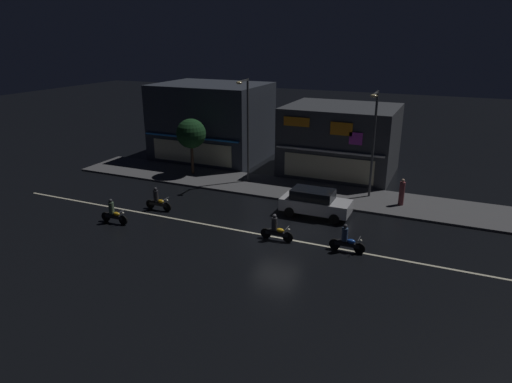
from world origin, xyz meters
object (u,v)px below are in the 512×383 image
Objects in this scene: pedestrian_on_sidewalk at (402,193)px; motorcycle_trailing_far at (346,240)px; parked_car_trailing at (315,202)px; motorcycle_following at (158,201)px; traffic_cone at (292,202)px; motorcycle_lead at (276,229)px; streetlamp_west at (247,123)px; motorcycle_opposite_lane at (113,213)px; streetlamp_mid at (373,136)px.

motorcycle_trailing_far is at bearing -162.22° from pedestrian_on_sidewalk.
parked_car_trailing is 2.26× the size of motorcycle_following.
motorcycle_following is at bearing 146.26° from pedestrian_on_sidewalk.
pedestrian_on_sidewalk is 6.04m from parked_car_trailing.
traffic_cone is at bearing -28.56° from parked_car_trailing.
parked_car_trailing reaches higher than motorcycle_trailing_far.
motorcycle_lead and motorcycle_following have the same top height.
parked_car_trailing is 2.26× the size of motorcycle_trailing_far.
pedestrian_on_sidewalk is (11.36, -0.46, -3.65)m from streetlamp_west.
motorcycle_trailing_far is (3.86, 0.18, 0.00)m from motorcycle_lead.
parked_car_trailing reaches higher than motorcycle_following.
streetlamp_west is at bearing 68.87° from motorcycle_following.
motorcycle_lead is (-0.88, -4.38, -0.24)m from parked_car_trailing.
traffic_cone is at bearing -142.75° from motorcycle_opposite_lane.
streetlamp_mid is at bearing 103.16° from pedestrian_on_sidewalk.
parked_car_trailing is at bearing -94.23° from motorcycle_lead.
motorcycle_trailing_far is (-1.78, -7.92, -0.34)m from pedestrian_on_sidewalk.
motorcycle_trailing_far is at bearing -86.98° from streetlamp_mid.
streetlamp_mid is 17.28m from motorcycle_opposite_lane.
streetlamp_mid is at bearing -83.72° from motorcycle_trailing_far.
motorcycle_opposite_lane is 11.33m from traffic_cone.
streetlamp_west reaches higher than pedestrian_on_sidewalk.
streetlamp_west reaches higher than motorcycle_lead.
motorcycle_lead is 8.74m from motorcycle_following.
streetlamp_mid is 6.18m from parked_car_trailing.
motorcycle_following is (-8.66, 1.18, 0.00)m from motorcycle_lead.
motorcycle_following is 8.76m from traffic_cone.
streetlamp_west is 1.78× the size of parked_car_trailing.
traffic_cone is at bearing -43.87° from motorcycle_trailing_far.
pedestrian_on_sidewalk reaches higher than motorcycle_opposite_lane.
motorcycle_lead is 1.00× the size of motorcycle_trailing_far.
streetlamp_mid is 9.41m from motorcycle_trailing_far.
parked_car_trailing is 10.06m from motorcycle_following.
motorcycle_following and motorcycle_opposite_lane have the same top height.
motorcycle_opposite_lane is at bearing -111.32° from motorcycle_following.
traffic_cone is (-6.62, -2.70, -0.69)m from pedestrian_on_sidewalk.
motorcycle_lead is at bearing 5.96° from motorcycle_trailing_far.
motorcycle_lead is 9.96m from motorcycle_opposite_lane.
streetlamp_mid is 3.79× the size of motorcycle_trailing_far.
streetlamp_west is 13.91× the size of traffic_cone.
parked_car_trailing reaches higher than traffic_cone.
parked_car_trailing is 2.26× the size of motorcycle_opposite_lane.
traffic_cone is (8.82, 7.09, -0.36)m from motorcycle_opposite_lane.
pedestrian_on_sidewalk reaches higher than traffic_cone.
pedestrian_on_sidewalk is 0.94× the size of motorcycle_trailing_far.
parked_car_trailing is (-4.75, -3.72, -0.10)m from pedestrian_on_sidewalk.
streetlamp_west is 8.89m from motorcycle_following.
motorcycle_opposite_lane is 3.45× the size of traffic_cone.
motorcycle_following is (-9.54, -3.20, -0.24)m from parked_car_trailing.
traffic_cone is at bearing -142.28° from streetlamp_mid.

